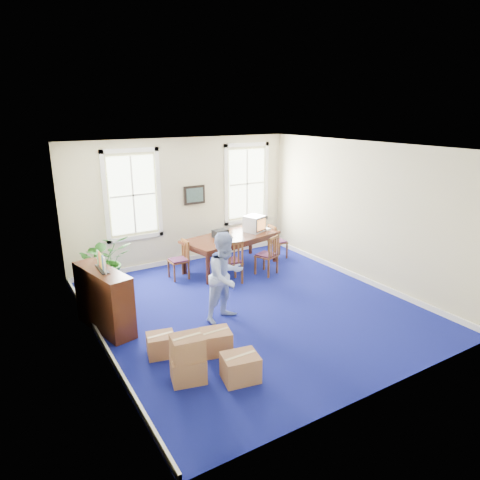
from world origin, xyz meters
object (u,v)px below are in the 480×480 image
conference_table (231,252)px  cardboard_boxes (197,351)px  potted_plant (106,261)px  man (226,277)px  credenza (104,298)px  crt_tv (254,224)px  chair_near_left (231,261)px

conference_table → cardboard_boxes: size_ratio=1.83×
potted_plant → conference_table: bearing=-6.9°
man → credenza: size_ratio=1.16×
credenza → potted_plant: (0.52, 1.90, 0.04)m
man → cardboard_boxes: (-1.25, -1.32, -0.48)m
conference_table → man: man is taller
conference_table → cardboard_boxes: 4.59m
conference_table → crt_tv: size_ratio=4.97×
conference_table → man: size_ratio=1.42×
man → cardboard_boxes: 1.88m
man → potted_plant: (-1.54, 2.73, -0.24)m
chair_near_left → credenza: credenza is taller
chair_near_left → credenza: (-3.05, -0.70, 0.07)m
credenza → cardboard_boxes: bearing=-82.0°
potted_plant → credenza: bearing=-105.4°
crt_tv → potted_plant: bearing=155.1°
conference_table → credenza: 3.87m
crt_tv → potted_plant: size_ratio=0.39×
crt_tv → cardboard_boxes: 5.14m
cardboard_boxes → chair_near_left: bearing=52.0°
man → cardboard_boxes: bearing=-149.6°
conference_table → potted_plant: potted_plant is taller
conference_table → chair_near_left: bearing=-132.8°
man → crt_tv: bearing=31.5°
crt_tv → man: man is taller
conference_table → potted_plant: (-3.02, 0.37, 0.21)m
potted_plant → cardboard_boxes: size_ratio=0.94×
man → chair_near_left: bearing=41.2°
chair_near_left → man: man is taller
chair_near_left → man: (-0.98, -1.53, 0.34)m
man → cardboard_boxes: size_ratio=1.29×
cardboard_boxes → conference_table: bearing=53.5°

